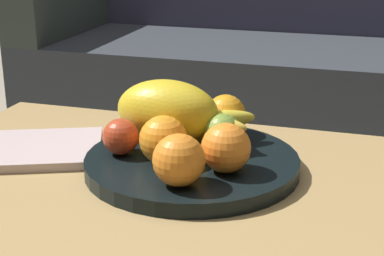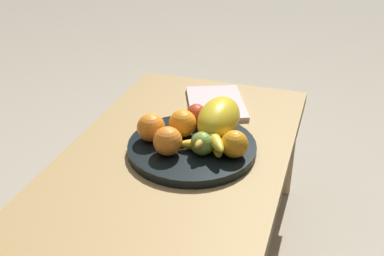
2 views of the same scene
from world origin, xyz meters
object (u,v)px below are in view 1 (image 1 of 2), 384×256
coffee_table (191,206)px  orange_back (179,160)px  melon_large_front (167,111)px  apple_left (121,137)px  fruit_bowl (192,163)px  orange_right (164,139)px  magazine (30,150)px  apple_front (222,132)px  orange_left (226,115)px  couch (271,66)px  orange_front (226,148)px  banana_bunch (210,130)px

coffee_table → orange_back: bearing=-86.0°
coffee_table → melon_large_front: size_ratio=5.44×
melon_large_front → apple_left: bearing=-122.8°
fruit_bowl → orange_right: orange_right is taller
magazine → apple_front: bearing=-13.5°
magazine → orange_left: bearing=0.3°
couch → apple_left: couch is taller
couch → apple_front: couch is taller
couch → apple_front: (0.12, -1.20, 0.16)m
orange_left → orange_front: bearing=-75.8°
orange_back → fruit_bowl: bearing=97.3°
apple_left → orange_left: bearing=46.4°
apple_front → apple_left: apple_front is taller
melon_large_front → banana_bunch: 0.08m
orange_left → apple_front: (0.02, -0.08, -0.00)m
melon_large_front → magazine: melon_large_front is taller
magazine → fruit_bowl: bearing=-20.3°
coffee_table → orange_front: 0.13m
orange_right → banana_bunch: 0.11m
couch → orange_left: (0.10, -1.11, 0.17)m
fruit_bowl → banana_bunch: bearing=77.5°
fruit_bowl → orange_front: 0.10m
coffee_table → magazine: (-0.31, 0.03, 0.05)m
melon_large_front → orange_front: size_ratio=2.36×
orange_right → orange_left: bearing=69.0°
melon_large_front → orange_right: bearing=-73.9°
coffee_table → fruit_bowl: bearing=103.6°
melon_large_front → coffee_table: bearing=-53.5°
coffee_table → banana_bunch: 0.14m
orange_back → coffee_table: bearing=94.0°
apple_front → orange_front: bearing=-72.4°
coffee_table → orange_back: (0.01, -0.08, 0.11)m
coffee_table → banana_bunch: bearing=87.8°
magazine → apple_left: bearing=-26.3°
couch → apple_front: size_ratio=26.43×
couch → apple_left: size_ratio=27.63×
orange_front → orange_left: (-0.04, 0.17, -0.00)m
couch → melon_large_front: couch is taller
coffee_table → magazine: size_ratio=4.04×
orange_right → orange_back: same height
melon_large_front → fruit_bowl: bearing=-42.9°
orange_front → apple_front: size_ratio=1.22×
apple_front → magazine: (-0.34, -0.06, -0.05)m
coffee_table → apple_left: apple_left is taller
couch → orange_right: (0.04, -1.27, 0.17)m
couch → magazine: (-0.22, -1.25, 0.11)m
orange_left → couch: bearing=95.3°
apple_front → apple_left: 0.17m
orange_front → orange_back: (-0.05, -0.07, 0.00)m
orange_left → banana_bunch: (-0.01, -0.06, -0.01)m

